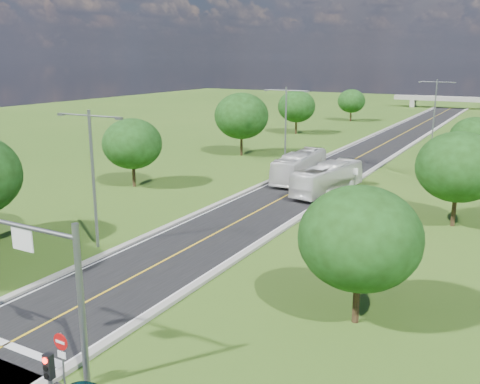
# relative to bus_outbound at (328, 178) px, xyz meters

# --- Properties ---
(ground) EXTENTS (260.00, 260.00, 0.00)m
(ground) POSITION_rel_bus_outbound_xyz_m (-3.20, 24.75, -1.57)
(ground) COLOR #305417
(ground) RESTS_ON ground
(road) EXTENTS (8.00, 150.00, 0.06)m
(road) POSITION_rel_bus_outbound_xyz_m (-3.20, 30.75, -1.54)
(road) COLOR black
(road) RESTS_ON ground
(curb_left) EXTENTS (0.50, 150.00, 0.22)m
(curb_left) POSITION_rel_bus_outbound_xyz_m (-7.45, 30.75, -1.46)
(curb_left) COLOR gray
(curb_left) RESTS_ON ground
(curb_right) EXTENTS (0.50, 150.00, 0.22)m
(curb_right) POSITION_rel_bus_outbound_xyz_m (1.05, 30.75, -1.46)
(curb_right) COLOR gray
(curb_right) RESTS_ON ground
(signal_mast) EXTENTS (8.54, 0.33, 7.20)m
(signal_mast) POSITION_rel_bus_outbound_xyz_m (0.48, -36.25, 3.34)
(signal_mast) COLOR slate
(signal_mast) RESTS_ON ground
(signal_pole_right) EXTENTS (0.32, 0.31, 3.48)m
(signal_pole_right) POSITION_rel_bus_outbound_xyz_m (4.00, -39.26, 0.76)
(signal_pole_right) COLOR slate
(signal_pole_right) RESTS_ON ground
(do_not_enter_right) EXTENTS (0.76, 0.11, 2.50)m
(do_not_enter_right) POSITION_rel_bus_outbound_xyz_m (1.80, -36.77, 0.20)
(do_not_enter_right) COLOR slate
(do_not_enter_right) RESTS_ON ground
(speed_limit_sign) EXTENTS (0.55, 0.09, 2.40)m
(speed_limit_sign) POSITION_rel_bus_outbound_xyz_m (2.00, 2.73, 0.03)
(speed_limit_sign) COLOR slate
(speed_limit_sign) RESTS_ON ground
(overpass) EXTENTS (30.00, 3.00, 3.20)m
(overpass) POSITION_rel_bus_outbound_xyz_m (-3.20, 104.75, 0.84)
(overpass) COLOR gray
(overpass) RESTS_ON ground
(streetlight_near_left) EXTENTS (5.90, 0.25, 10.00)m
(streetlight_near_left) POSITION_rel_bus_outbound_xyz_m (-9.20, -23.25, 4.38)
(streetlight_near_left) COLOR slate
(streetlight_near_left) RESTS_ON ground
(streetlight_mid_left) EXTENTS (5.90, 0.25, 10.00)m
(streetlight_mid_left) POSITION_rel_bus_outbound_xyz_m (-9.20, 9.75, 4.38)
(streetlight_mid_left) COLOR slate
(streetlight_mid_left) RESTS_ON ground
(streetlight_far_right) EXTENTS (5.90, 0.25, 10.00)m
(streetlight_far_right) POSITION_rel_bus_outbound_xyz_m (2.80, 42.75, 4.38)
(streetlight_far_right) COLOR slate
(streetlight_far_right) RESTS_ON ground
(tree_lb) EXTENTS (6.30, 6.30, 7.33)m
(tree_lb) POSITION_rel_bus_outbound_xyz_m (-19.20, -7.25, 3.08)
(tree_lb) COLOR black
(tree_lb) RESTS_ON ground
(tree_lc) EXTENTS (7.56, 7.56, 8.79)m
(tree_lc) POSITION_rel_bus_outbound_xyz_m (-18.20, 14.75, 4.01)
(tree_lc) COLOR black
(tree_lc) RESTS_ON ground
(tree_ld) EXTENTS (6.72, 6.72, 7.82)m
(tree_ld) POSITION_rel_bus_outbound_xyz_m (-20.20, 38.75, 3.39)
(tree_ld) COLOR black
(tree_ld) RESTS_ON ground
(tree_le) EXTENTS (5.88, 5.88, 6.84)m
(tree_le) POSITION_rel_bus_outbound_xyz_m (-17.70, 62.75, 2.77)
(tree_le) COLOR black
(tree_le) RESTS_ON ground
(tree_ra) EXTENTS (6.30, 6.30, 7.33)m
(tree_ra) POSITION_rel_bus_outbound_xyz_m (10.80, -25.25, 3.08)
(tree_ra) COLOR black
(tree_ra) RESTS_ON ground
(tree_rb) EXTENTS (6.72, 6.72, 7.82)m
(tree_rb) POSITION_rel_bus_outbound_xyz_m (12.80, -5.25, 3.39)
(tree_rb) COLOR black
(tree_rb) RESTS_ON ground
(tree_rc) EXTENTS (5.88, 5.88, 6.84)m
(tree_rc) POSITION_rel_bus_outbound_xyz_m (11.80, 16.75, 2.77)
(tree_rc) COLOR black
(tree_rc) RESTS_ON ground
(bus_outbound) EXTENTS (4.17, 11.10, 3.02)m
(bus_outbound) POSITION_rel_bus_outbound_xyz_m (0.00, 0.00, 0.00)
(bus_outbound) COLOR white
(bus_outbound) RESTS_ON road
(bus_inbound) EXTENTS (3.14, 11.36, 3.13)m
(bus_inbound) POSITION_rel_bus_outbound_xyz_m (-4.83, 4.08, 0.06)
(bus_inbound) COLOR silver
(bus_inbound) RESTS_ON road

